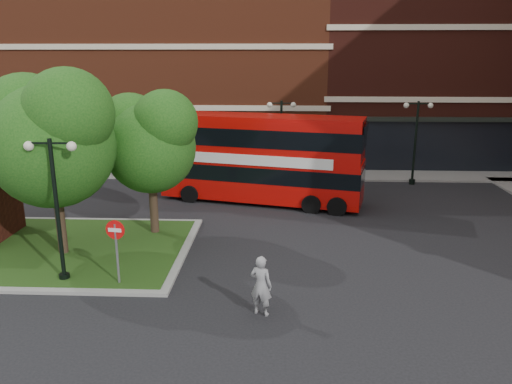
{
  "coord_description": "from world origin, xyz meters",
  "views": [
    {
      "loc": [
        1.81,
        -15.31,
        7.56
      ],
      "look_at": [
        0.91,
        4.95,
        2.0
      ],
      "focal_mm": 35.0,
      "sensor_mm": 36.0,
      "label": 1
    }
  ],
  "objects_px": {
    "woman": "(261,286)",
    "car_silver": "(225,172)",
    "car_white": "(297,172)",
    "bus": "(261,153)"
  },
  "relations": [
    {
      "from": "car_silver",
      "to": "bus",
      "type": "bearing_deg",
      "value": -153.78
    },
    {
      "from": "bus",
      "to": "woman",
      "type": "xyz_separation_m",
      "value": [
        0.42,
        -12.06,
        -1.71
      ]
    },
    {
      "from": "car_silver",
      "to": "car_white",
      "type": "distance_m",
      "value": 4.43
    },
    {
      "from": "woman",
      "to": "car_silver",
      "type": "xyz_separation_m",
      "value": [
        -2.79,
        16.23,
        -0.29
      ]
    },
    {
      "from": "car_silver",
      "to": "car_white",
      "type": "bearing_deg",
      "value": -93.36
    },
    {
      "from": "woman",
      "to": "car_white",
      "type": "xyz_separation_m",
      "value": [
        1.64,
        16.23,
        -0.23
      ]
    },
    {
      "from": "bus",
      "to": "woman",
      "type": "bearing_deg",
      "value": -73.63
    },
    {
      "from": "woman",
      "to": "bus",
      "type": "bearing_deg",
      "value": -66.72
    },
    {
      "from": "woman",
      "to": "car_white",
      "type": "relative_size",
      "value": 0.44
    },
    {
      "from": "woman",
      "to": "car_white",
      "type": "distance_m",
      "value": 16.31
    }
  ]
}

